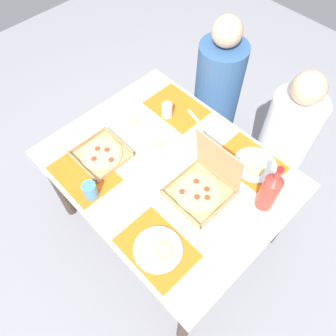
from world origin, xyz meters
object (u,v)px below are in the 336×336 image
plate_far_left (159,250)px  cup_spare (167,110)px  pizza_box_corner_right (101,155)px  condiment_bowl (285,184)px  diner_right_seat (281,148)px  soda_bottle (270,191)px  plate_near_right (136,119)px  pizza_box_edge_far (203,186)px  cup_dark (90,191)px  plate_near_left (162,141)px  diner_left_seat (216,100)px  plate_middle (255,165)px

plate_far_left → cup_spare: cup_spare is taller
plate_far_left → pizza_box_corner_right: bearing=166.9°
condiment_bowl → diner_right_seat: 0.53m
soda_bottle → pizza_box_corner_right: bearing=-153.4°
plate_near_right → condiment_bowl: condiment_bowl is taller
pizza_box_edge_far → pizza_box_corner_right: size_ratio=1.21×
plate_far_left → pizza_box_edge_far: bearing=101.2°
soda_bottle → cup_dark: size_ratio=3.35×
plate_near_left → cup_dark: cup_dark is taller
pizza_box_edge_far → plate_near_left: size_ratio=1.45×
plate_near_left → diner_left_seat: size_ratio=0.19×
plate_near_left → plate_far_left: same height
plate_near_left → condiment_bowl: 0.72m
pizza_box_corner_right → plate_far_left: (0.62, -0.15, -0.00)m
plate_near_right → diner_right_seat: diner_right_seat is taller
condiment_bowl → plate_near_left: bearing=-158.4°
pizza_box_edge_far → plate_middle: (0.10, 0.32, -0.04)m
plate_far_left → cup_dark: (-0.46, -0.05, 0.04)m
pizza_box_edge_far → diner_left_seat: bearing=125.1°
plate_near_left → cup_spare: 0.21m
plate_near_right → condiment_bowl: size_ratio=2.15×
pizza_box_edge_far → plate_middle: size_ratio=1.35×
pizza_box_edge_far → diner_right_seat: 0.79m
condiment_bowl → pizza_box_edge_far: bearing=-130.4°
plate_far_left → plate_near_right: same height
plate_middle → cup_spare: (-0.60, -0.09, 0.04)m
pizza_box_corner_right → soda_bottle: soda_bottle is taller
plate_far_left → soda_bottle: 0.60m
plate_far_left → plate_middle: size_ratio=0.98×
plate_middle → plate_near_left: bearing=-152.3°
plate_near_right → plate_far_left: bearing=-33.6°
plate_middle → condiment_bowl: 0.19m
pizza_box_edge_far → cup_spare: bearing=155.4°
plate_middle → diner_right_seat: (-0.03, 0.41, -0.26)m
plate_far_left → plate_near_left: bearing=135.3°
plate_near_left → diner_right_seat: bearing=56.2°
plate_far_left → soda_bottle: soda_bottle is taller
plate_middle → soda_bottle: (0.17, -0.15, 0.12)m
pizza_box_corner_right → plate_middle: pizza_box_corner_right is taller
plate_middle → condiment_bowl: (0.19, 0.01, 0.01)m
plate_near_left → plate_near_right: same height
pizza_box_edge_far → diner_right_seat: size_ratio=0.28×
pizza_box_corner_right → condiment_bowl: 1.01m
pizza_box_corner_right → condiment_bowl: bearing=34.7°
plate_far_left → diner_left_seat: 1.29m
diner_right_seat → plate_far_left: bearing=-89.3°
pizza_box_corner_right → plate_near_left: pizza_box_corner_right is taller
pizza_box_corner_right → cup_dark: (0.16, -0.19, 0.04)m
plate_middle → diner_left_seat: (-0.61, 0.41, -0.23)m
plate_middle → condiment_bowl: condiment_bowl is taller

